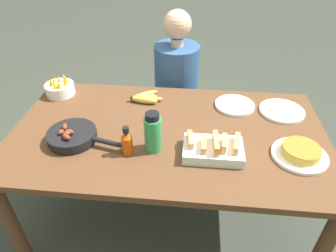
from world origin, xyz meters
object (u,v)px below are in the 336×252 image
(melon_tray, at_px, (213,149))
(skillet, at_px, (73,136))
(banana_bunch, at_px, (144,98))
(empty_plate_far_left, at_px, (282,111))
(water_bottle, at_px, (153,133))
(fruit_bowl_mango, at_px, (60,88))
(person_figure, at_px, (176,103))
(empty_plate_near_front, at_px, (235,105))
(frittata_plate_center, at_px, (300,153))
(hot_sauce_bottle, at_px, (127,142))

(melon_tray, relative_size, skillet, 0.69)
(banana_bunch, xyz_separation_m, melon_tray, (0.40, -0.44, 0.01))
(empty_plate_far_left, height_order, water_bottle, water_bottle)
(fruit_bowl_mango, xyz_separation_m, water_bottle, (0.64, -0.46, 0.05))
(melon_tray, xyz_separation_m, person_figure, (-0.23, 0.82, -0.27))
(empty_plate_near_front, bearing_deg, person_figure, 133.27)
(skillet, distance_m, empty_plate_far_left, 1.13)
(water_bottle, bearing_deg, empty_plate_near_front, 45.31)
(melon_tray, height_order, empty_plate_far_left, melon_tray)
(frittata_plate_center, xyz_separation_m, empty_plate_far_left, (-0.00, 0.37, -0.02))
(frittata_plate_center, bearing_deg, empty_plate_near_front, 122.66)
(banana_bunch, bearing_deg, empty_plate_near_front, -1.24)
(melon_tray, xyz_separation_m, fruit_bowl_mango, (-0.92, 0.47, 0.01))
(melon_tray, height_order, skillet, melon_tray)
(fruit_bowl_mango, bearing_deg, frittata_plate_center, -18.70)
(banana_bunch, relative_size, empty_plate_far_left, 0.82)
(frittata_plate_center, distance_m, water_bottle, 0.68)
(skillet, distance_m, frittata_plate_center, 1.08)
(skillet, bearing_deg, melon_tray, 10.00)
(skillet, relative_size, hot_sauce_bottle, 2.69)
(banana_bunch, bearing_deg, fruit_bowl_mango, 177.23)
(empty_plate_near_front, height_order, person_figure, person_figure)
(water_bottle, xyz_separation_m, hot_sauce_bottle, (-0.11, -0.04, -0.03))
(melon_tray, bearing_deg, banana_bunch, 131.77)
(skillet, bearing_deg, empty_plate_near_front, 38.92)
(fruit_bowl_mango, relative_size, water_bottle, 0.85)
(frittata_plate_center, bearing_deg, fruit_bowl_mango, 161.30)
(banana_bunch, bearing_deg, empty_plate_far_left, -3.37)
(skillet, relative_size, empty_plate_near_front, 1.77)
(empty_plate_far_left, bearing_deg, empty_plate_near_front, 172.29)
(frittata_plate_center, xyz_separation_m, fruit_bowl_mango, (-1.32, 0.45, 0.02))
(banana_bunch, relative_size, hot_sauce_bottle, 1.35)
(banana_bunch, height_order, skillet, skillet)
(skillet, distance_m, water_bottle, 0.41)
(water_bottle, distance_m, person_figure, 0.88)
(empty_plate_far_left, height_order, fruit_bowl_mango, fruit_bowl_mango)
(melon_tray, relative_size, frittata_plate_center, 1.09)
(empty_plate_near_front, bearing_deg, fruit_bowl_mango, 178.00)
(frittata_plate_center, distance_m, hot_sauce_bottle, 0.80)
(empty_plate_near_front, xyz_separation_m, water_bottle, (-0.42, -0.42, 0.09))
(banana_bunch, distance_m, melon_tray, 0.60)
(empty_plate_far_left, distance_m, water_bottle, 0.78)
(skillet, bearing_deg, person_figure, 73.35)
(hot_sauce_bottle, bearing_deg, banana_bunch, 90.01)
(water_bottle, bearing_deg, frittata_plate_center, 0.91)
(melon_tray, xyz_separation_m, empty_plate_near_front, (0.13, 0.43, -0.02))
(empty_plate_near_front, xyz_separation_m, fruit_bowl_mango, (-1.06, 0.04, 0.03))
(skillet, bearing_deg, hot_sauce_bottle, 0.36)
(banana_bunch, xyz_separation_m, water_bottle, (0.11, -0.43, 0.08))
(melon_tray, bearing_deg, hot_sauce_bottle, -175.87)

